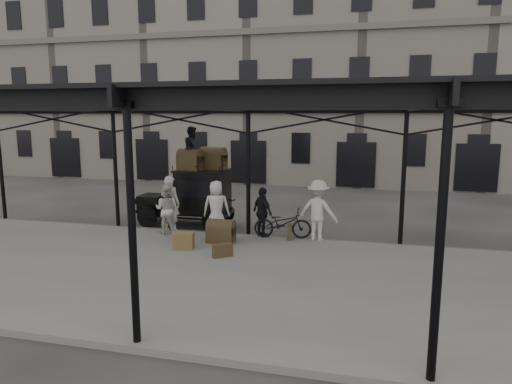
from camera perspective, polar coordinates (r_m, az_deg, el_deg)
ground at (r=13.97m, az=-3.09°, el=-7.89°), size 120.00×120.00×0.00m
platform at (r=12.15m, az=-5.90°, el=-10.26°), size 28.00×8.00×0.15m
canopy at (r=11.71m, az=-5.81°, el=11.53°), size 22.50×9.00×4.74m
building_frontage at (r=31.12m, az=6.90°, el=14.65°), size 64.00×8.00×14.00m
taxi at (r=17.50m, az=-7.59°, el=-0.35°), size 3.65×1.55×2.18m
porter_left at (r=16.31m, az=-10.68°, el=-1.39°), size 0.77×0.55×1.97m
porter_midleft at (r=15.93m, az=-11.08°, el=-2.12°), size 0.86×0.68×1.73m
porter_centre at (r=15.69m, az=-4.97°, el=-1.92°), size 1.02×0.79×1.85m
porter_official at (r=15.26m, az=0.83°, el=-2.53°), size 1.00×0.97×1.68m
porter_right at (r=14.93m, az=7.77°, el=-2.29°), size 1.41×1.00×1.99m
bicycle at (r=15.20m, az=3.35°, el=-3.92°), size 1.97×0.90×1.00m
porter_roof at (r=17.21m, az=-7.93°, el=5.45°), size 0.84×0.94×1.61m
steamer_trunk_roof_near at (r=17.13m, az=-8.24°, el=3.82°), size 0.98×0.70×0.65m
steamer_trunk_roof_far at (r=17.28m, az=-5.37°, el=4.00°), size 1.05×0.76×0.70m
steamer_trunk_platform at (r=14.74m, az=-4.40°, el=-5.09°), size 0.87×0.54×0.63m
wicker_hamper at (r=14.21m, az=-9.02°, el=-6.02°), size 0.68×0.57×0.50m
suitcase_upright at (r=15.23m, az=4.21°, el=-4.97°), size 0.25×0.62×0.45m
suitcase_flat at (r=13.26m, az=-4.20°, el=-7.29°), size 0.56×0.49×0.40m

